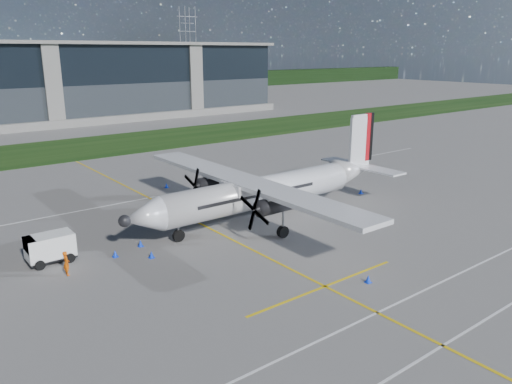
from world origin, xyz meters
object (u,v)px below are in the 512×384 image
object	(u,v)px
baggage_tug	(50,248)
safety_cone_portwing	(368,279)
safety_cone_nose_stbd	(140,243)
pylon_east	(188,48)
safety_cone_tail	(361,191)
ground_crew_person	(66,262)
safety_cone_stbdwing	(166,185)
safety_cone_nose_port	(151,255)
safety_cone_fwd	(115,254)
turboprop_aircraft	(269,173)

from	to	relation	value
baggage_tug	safety_cone_portwing	distance (m)	21.08
safety_cone_nose_stbd	pylon_east	bearing A→B (deg)	58.40
safety_cone_tail	safety_cone_nose_stbd	bearing A→B (deg)	178.73
pylon_east	safety_cone_nose_stbd	distance (m)	168.72
baggage_tug	ground_crew_person	world-z (taller)	baggage_tug
safety_cone_stbdwing	safety_cone_nose_port	size ratio (longest dim) A/B	1.00
safety_cone_nose_stbd	ground_crew_person	bearing A→B (deg)	-164.38
ground_crew_person	safety_cone_fwd	xyz separation A→B (m)	(3.56, 0.89, -0.68)
baggage_tug	safety_cone_fwd	size ratio (longest dim) A/B	6.47
pylon_east	safety_cone_fwd	distance (m)	170.52
baggage_tug	safety_cone_nose_stbd	world-z (taller)	baggage_tug
pylon_east	baggage_tug	bearing A→B (deg)	-123.52
turboprop_aircraft	safety_cone_portwing	xyz separation A→B (m)	(-2.81, -13.26, -3.79)
safety_cone_fwd	safety_cone_tail	world-z (taller)	same
pylon_east	safety_cone_tail	bearing A→B (deg)	-114.17
ground_crew_person	safety_cone_nose_port	size ratio (longest dim) A/B	3.71
ground_crew_person	safety_cone_fwd	bearing A→B (deg)	-72.67
ground_crew_person	safety_cone_portwing	xyz separation A→B (m)	(14.37, -12.48, -0.68)
baggage_tug	safety_cone_portwing	size ratio (longest dim) A/B	6.47
turboprop_aircraft	safety_cone_nose_stbd	bearing A→B (deg)	175.80
pylon_east	safety_cone_tail	size ratio (longest dim) A/B	60.00
turboprop_aircraft	safety_cone_nose_port	xyz separation A→B (m)	(-11.69, -1.58, -3.79)
safety_cone_fwd	safety_cone_nose_port	size ratio (longest dim) A/B	1.00
turboprop_aircraft	safety_cone_tail	size ratio (longest dim) A/B	53.91
pylon_east	safety_cone_nose_stbd	bearing A→B (deg)	-121.60
safety_cone_nose_stbd	safety_cone_stbdwing	bearing A→B (deg)	55.51
safety_cone_portwing	safety_cone_nose_port	world-z (taller)	same
pylon_east	safety_cone_portwing	xyz separation A→B (m)	(-79.51, -157.25, -14.75)
safety_cone_fwd	safety_cone_nose_stbd	bearing A→B (deg)	18.13
safety_cone_fwd	safety_cone_stbdwing	distance (m)	18.20
turboprop_aircraft	pylon_east	bearing A→B (deg)	61.96
safety_cone_stbdwing	safety_cone_portwing	bearing A→B (deg)	-91.34
safety_cone_portwing	baggage_tug	bearing A→B (deg)	133.69
safety_cone_portwing	safety_cone_stbdwing	size ratio (longest dim) A/B	1.00
turboprop_aircraft	safety_cone_fwd	bearing A→B (deg)	179.57
safety_cone_fwd	safety_cone_portwing	xyz separation A→B (m)	(10.81, -13.37, 0.00)
turboprop_aircraft	safety_cone_nose_stbd	xyz separation A→B (m)	(-11.38, 0.84, -3.79)
safety_cone_portwing	safety_cone_nose_port	xyz separation A→B (m)	(-8.88, 11.69, 0.00)
ground_crew_person	safety_cone_nose_stbd	size ratio (longest dim) A/B	3.71
baggage_tug	safety_cone_stbdwing	world-z (taller)	baggage_tug
ground_crew_person	safety_cone_stbdwing	world-z (taller)	ground_crew_person
safety_cone_portwing	safety_cone_tail	xyz separation A→B (m)	(15.02, 13.58, 0.00)
turboprop_aircraft	baggage_tug	distance (m)	17.75
safety_cone_tail	safety_cone_stbdwing	distance (m)	20.02
pylon_east	baggage_tug	distance (m)	170.92
pylon_east	safety_cone_nose_port	size ratio (longest dim) A/B	60.00
safety_cone_nose_stbd	safety_cone_stbdwing	world-z (taller)	same
safety_cone_stbdwing	pylon_east	bearing A→B (deg)	58.71
pylon_east	safety_cone_tail	world-z (taller)	pylon_east
ground_crew_person	safety_cone_portwing	bearing A→B (deg)	-127.65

